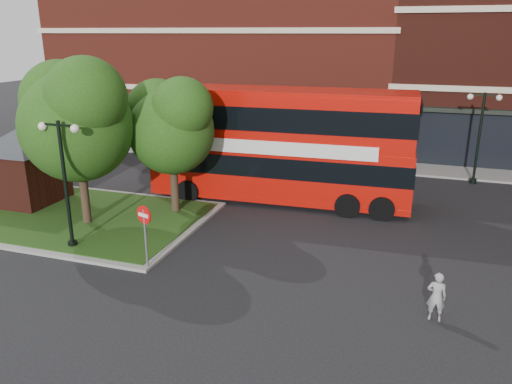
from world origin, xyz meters
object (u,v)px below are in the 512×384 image
(bus, at_px, (280,138))
(car_white, at_px, (353,159))
(woman, at_px, (436,297))
(car_silver, at_px, (301,153))

(bus, height_order, car_white, bus)
(bus, distance_m, woman, 11.87)
(bus, xyz_separation_m, car_silver, (-0.69, 7.67, -2.51))
(bus, xyz_separation_m, woman, (7.27, -9.07, -2.40))
(car_silver, height_order, car_white, car_white)
(bus, height_order, woman, bus)
(woman, relative_size, car_silver, 0.40)
(bus, bearing_deg, car_silver, 92.99)
(woman, xyz_separation_m, car_white, (-4.55, 16.02, -0.11))
(woman, height_order, car_white, woman)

